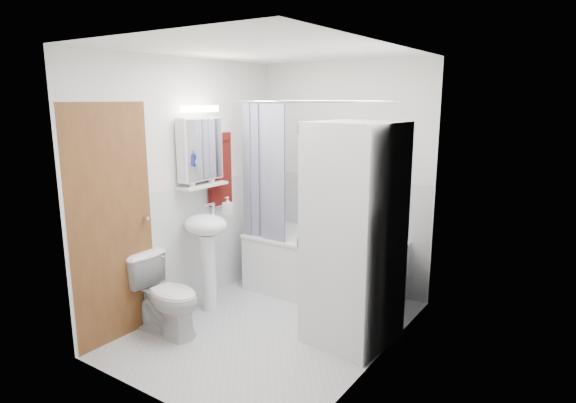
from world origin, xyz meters
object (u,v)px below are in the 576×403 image
Objects in this scene: bathtub at (323,264)px; toilet at (166,295)px; sink at (207,240)px; washer_dryer at (353,235)px.

toilet is (-0.71, -1.50, 0.01)m from bathtub.
washer_dryer is at bearing 9.25° from sink.
sink reaches higher than toilet.
washer_dryer is at bearing -59.88° from toilet.
bathtub is at bearing 51.42° from sink.
washer_dryer is 2.65× the size of toilet.
bathtub is 2.29× the size of toilet.
bathtub is at bearing 140.94° from washer_dryer.
washer_dryer reaches higher than sink.
sink reaches higher than bathtub.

